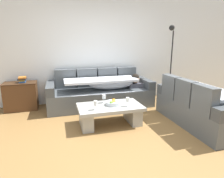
{
  "coord_description": "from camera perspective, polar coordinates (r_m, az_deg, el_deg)",
  "views": [
    {
      "loc": [
        -1.0,
        -2.87,
        1.57
      ],
      "look_at": [
        0.12,
        1.04,
        0.55
      ],
      "focal_mm": 31.17,
      "sensor_mm": 36.0,
      "label": 1
    }
  ],
  "objects": [
    {
      "name": "ground_plane",
      "position": [
        3.42,
        2.95,
        -13.25
      ],
      "size": [
        14.0,
        14.0,
        0.0
      ],
      "primitive_type": "plane",
      "color": "olive"
    },
    {
      "name": "back_wall",
      "position": [
        5.12,
        -4.78,
        11.57
      ],
      "size": [
        9.0,
        0.1,
        2.7
      ],
      "primitive_type": "cube",
      "color": "white",
      "rests_on": "ground_plane"
    },
    {
      "name": "couch_along_wall",
      "position": [
        4.78,
        -2.96,
        -1.01
      ],
      "size": [
        2.49,
        0.92,
        0.88
      ],
      "color": "#52585D",
      "rests_on": "ground_plane"
    },
    {
      "name": "couch_near_window",
      "position": [
        4.09,
        24.41,
        -4.79
      ],
      "size": [
        0.92,
        1.8,
        0.88
      ],
      "rotation": [
        0.0,
        0.0,
        1.57
      ],
      "color": "#52585D",
      "rests_on": "ground_plane"
    },
    {
      "name": "coffee_table",
      "position": [
        3.72,
        -0.6,
        -6.9
      ],
      "size": [
        1.2,
        0.68,
        0.38
      ],
      "color": "#A3A49E",
      "rests_on": "ground_plane"
    },
    {
      "name": "fruit_bowl",
      "position": [
        3.69,
        0.31,
        -4.07
      ],
      "size": [
        0.28,
        0.28,
        0.1
      ],
      "color": "silver",
      "rests_on": "coffee_table"
    },
    {
      "name": "wine_glass_near_left",
      "position": [
        3.42,
        -4.88,
        -4.25
      ],
      "size": [
        0.07,
        0.07,
        0.17
      ],
      "color": "silver",
      "rests_on": "coffee_table"
    },
    {
      "name": "wine_glass_near_right",
      "position": [
        3.61,
        4.61,
        -3.27
      ],
      "size": [
        0.07,
        0.07,
        0.17
      ],
      "color": "silver",
      "rests_on": "coffee_table"
    },
    {
      "name": "wine_glass_far_back",
      "position": [
        3.79,
        -2.41,
        -2.37
      ],
      "size": [
        0.07,
        0.07,
        0.17
      ],
      "color": "silver",
      "rests_on": "coffee_table"
    },
    {
      "name": "open_magazine",
      "position": [
        3.84,
        3.99,
        -3.91
      ],
      "size": [
        0.32,
        0.27,
        0.01
      ],
      "primitive_type": "cube",
      "rotation": [
        0.0,
        0.0,
        -0.23
      ],
      "color": "white",
      "rests_on": "coffee_table"
    },
    {
      "name": "side_cabinet",
      "position": [
        4.95,
        -25.09,
        -1.88
      ],
      "size": [
        0.72,
        0.44,
        0.64
      ],
      "color": "#50311A",
      "rests_on": "ground_plane"
    },
    {
      "name": "book_stack_on_cabinet",
      "position": [
        4.86,
        -24.81,
        2.58
      ],
      "size": [
        0.18,
        0.23,
        0.13
      ],
      "color": "#2D569E",
      "rests_on": "side_cabinet"
    },
    {
      "name": "floor_lamp",
      "position": [
        5.49,
        16.83,
        8.74
      ],
      "size": [
        0.33,
        0.31,
        1.95
      ],
      "color": "black",
      "rests_on": "ground_plane"
    }
  ]
}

